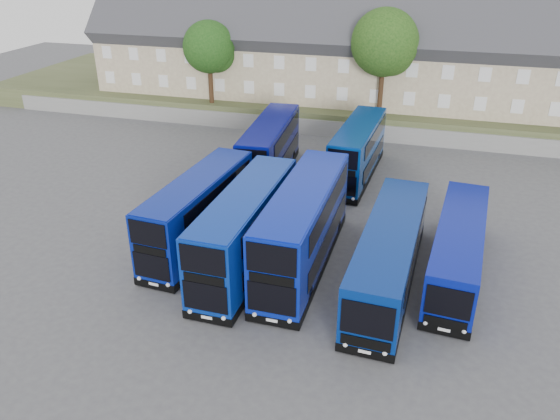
{
  "coord_description": "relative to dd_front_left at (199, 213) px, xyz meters",
  "views": [
    {
      "loc": [
        6.68,
        -22.97,
        16.25
      ],
      "look_at": [
        -1.1,
        4.06,
        2.2
      ],
      "focal_mm": 35.0,
      "sensor_mm": 36.0,
      "label": 1
    }
  ],
  "objects": [
    {
      "name": "coach_east_b",
      "position": [
        14.43,
        0.73,
        -0.53
      ],
      "size": [
        3.27,
        11.3,
        3.05
      ],
      "rotation": [
        0.0,
        0.0,
        -0.08
      ],
      "color": "#081694",
      "rests_on": "ground"
    },
    {
      "name": "tree_mid",
      "position": [
        7.74,
        22.88,
        6.04
      ],
      "size": [
        5.76,
        5.76,
        9.18
      ],
      "color": "#382314",
      "rests_on": "earth_bank"
    },
    {
      "name": "dd_front_right",
      "position": [
        6.34,
        -0.57,
        0.23
      ],
      "size": [
        2.75,
        11.57,
        4.59
      ],
      "rotation": [
        0.0,
        0.0,
        -0.01
      ],
      "color": "#091FA6",
      "rests_on": "ground"
    },
    {
      "name": "retaining_wall",
      "position": [
        5.59,
        21.28,
        -1.28
      ],
      "size": [
        70.0,
        0.4,
        1.5
      ],
      "primitive_type": "cube",
      "color": "slate",
      "rests_on": "ground"
    },
    {
      "name": "dd_front_mid",
      "position": [
        3.4,
        -1.48,
        0.12
      ],
      "size": [
        2.71,
        11.02,
        4.36
      ],
      "rotation": [
        0.0,
        0.0,
        -0.02
      ],
      "color": "#082B98",
      "rests_on": "ground"
    },
    {
      "name": "dd_front_left",
      "position": [
        0.0,
        0.0,
        0.0
      ],
      "size": [
        3.14,
        10.53,
        4.13
      ],
      "rotation": [
        0.0,
        0.0,
        -0.07
      ],
      "color": "navy",
      "rests_on": "ground"
    },
    {
      "name": "coach_east_a",
      "position": [
        11.01,
        -1.13,
        -0.37
      ],
      "size": [
        3.16,
        12.42,
        3.37
      ],
      "rotation": [
        0.0,
        0.0,
        -0.05
      ],
      "color": "navy",
      "rests_on": "ground"
    },
    {
      "name": "ground",
      "position": [
        5.59,
        -2.72,
        -2.03
      ],
      "size": [
        120.0,
        120.0,
        0.0
      ],
      "primitive_type": "plane",
      "color": "#4D4E53",
      "rests_on": "ground"
    },
    {
      "name": "tree_west",
      "position": [
        -8.26,
        22.38,
        5.03
      ],
      "size": [
        4.8,
        4.8,
        7.65
      ],
      "color": "#382314",
      "rests_on": "earth_bank"
    },
    {
      "name": "earth_bank",
      "position": [
        5.59,
        31.28,
        -1.03
      ],
      "size": [
        80.0,
        20.0,
        2.0
      ],
      "primitive_type": "cube",
      "color": "#454E2C",
      "rests_on": "ground"
    },
    {
      "name": "dd_rear_left",
      "position": [
        0.96,
        10.83,
        0.05
      ],
      "size": [
        3.13,
        10.76,
        4.22
      ],
      "rotation": [
        0.0,
        0.0,
        0.07
      ],
      "color": "#060D7A",
      "rests_on": "ground"
    },
    {
      "name": "dd_rear_right",
      "position": [
        7.24,
        12.6,
        -0.02
      ],
      "size": [
        2.89,
        10.38,
        4.08
      ],
      "rotation": [
        0.0,
        0.0,
        -0.05
      ],
      "color": "navy",
      "rests_on": "ground"
    },
    {
      "name": "terrace_row",
      "position": [
        8.59,
        27.28,
        4.57
      ],
      "size": [
        60.0,
        10.4,
        11.2
      ],
      "color": "tan",
      "rests_on": "earth_bank"
    }
  ]
}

